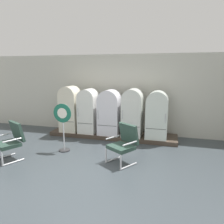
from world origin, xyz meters
The scene contains 11 objects.
ground centered at (0.00, 0.00, -0.03)m, with size 12.00×10.00×0.05m, color #384045.
back_wall centered at (0.00, 3.66, 1.43)m, with size 11.76×0.12×2.84m.
display_plinth centered at (0.00, 3.02, 0.07)m, with size 4.38×0.95×0.13m, color #42362C.
refrigerator_0 centered at (-1.53, 2.91, 0.99)m, with size 0.62×0.67×1.61m.
refrigerator_1 centered at (-0.84, 2.93, 0.95)m, with size 0.60×0.70×1.53m.
refrigerator_2 centered at (-0.07, 2.90, 0.93)m, with size 0.71×0.65×1.52m.
refrigerator_3 centered at (0.71, 2.93, 0.97)m, with size 0.64×0.70×1.57m.
refrigerator_4 centered at (1.51, 2.91, 0.94)m, with size 0.67×0.67×1.52m.
armchair_left centered at (-2.02, 0.50, 0.53)m, with size 0.81×0.82×0.98m.
armchair_right centered at (0.84, 1.07, 0.53)m, with size 0.83×0.84×0.98m.
sign_stand centered at (-1.00, 1.37, 0.72)m, with size 0.54×0.32×1.38m.
Camera 1 is at (1.90, -3.89, 2.31)m, focal length 34.27 mm.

